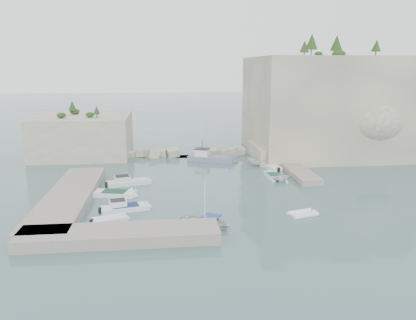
{
  "coord_description": "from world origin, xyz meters",
  "views": [
    {
      "loc": [
        -5.69,
        -47.26,
        15.44
      ],
      "look_at": [
        0.0,
        6.0,
        3.0
      ],
      "focal_mm": 35.0,
      "sensor_mm": 36.0,
      "label": 1
    }
  ],
  "objects": [
    {
      "name": "rowboat",
      "position": [
        -2.02,
        -10.01,
        0.0
      ],
      "size": [
        6.4,
        5.83,
        1.09
      ],
      "primitive_type": "imported",
      "rotation": [
        0.0,
        0.0,
        1.06
      ],
      "color": "silver",
      "rests_on": "ground"
    },
    {
      "name": "tender_east_c",
      "position": [
        10.58,
        12.25,
        0.0
      ],
      "size": [
        2.55,
        5.25,
        0.7
      ],
      "primitive_type": null,
      "rotation": [
        0.0,
        0.0,
        1.76
      ],
      "color": "white",
      "rests_on": "ground"
    },
    {
      "name": "tender_east_a",
      "position": [
        10.08,
        4.9,
        0.0
      ],
      "size": [
        3.58,
        3.32,
        1.55
      ],
      "primitive_type": "imported",
      "rotation": [
        0.0,
        0.0,
        1.88
      ],
      "color": "white",
      "rests_on": "ground"
    },
    {
      "name": "motorboat_c",
      "position": [
        -12.03,
        0.84,
        0.0
      ],
      "size": [
        5.94,
        3.27,
        0.7
      ],
      "primitive_type": null,
      "rotation": [
        0.0,
        0.0,
        -0.23
      ],
      "color": "white",
      "rests_on": "ground"
    },
    {
      "name": "breakwater",
      "position": [
        -1.0,
        22.0,
        0.7
      ],
      "size": [
        28.0,
        3.0,
        1.4
      ],
      "primitive_type": "cube",
      "color": "beige",
      "rests_on": "ground"
    },
    {
      "name": "ground",
      "position": [
        0.0,
        0.0,
        0.0
      ],
      "size": [
        400.0,
        400.0,
        0.0
      ],
      "primitive_type": "plane",
      "color": "#476A69",
      "rests_on": "ground"
    },
    {
      "name": "quay_south",
      "position": [
        -10.0,
        -12.5,
        0.55
      ],
      "size": [
        18.0,
        4.0,
        1.1
      ],
      "primitive_type": "cube",
      "color": "#9E9689",
      "rests_on": "ground"
    },
    {
      "name": "tender_east_b",
      "position": [
        9.26,
        6.62,
        0.0
      ],
      "size": [
        1.78,
        4.38,
        0.7
      ],
      "primitive_type": null,
      "rotation": [
        0.0,
        0.0,
        1.65
      ],
      "color": "white",
      "rests_on": "ground"
    },
    {
      "name": "tender_east_d",
      "position": [
        9.0,
        13.93,
        0.0
      ],
      "size": [
        4.21,
        3.12,
        1.53
      ],
      "primitive_type": "imported",
      "rotation": [
        0.0,
        0.0,
        1.1
      ],
      "color": "silver",
      "rests_on": "ground"
    },
    {
      "name": "cliff_east",
      "position": [
        23.0,
        23.0,
        8.5
      ],
      "size": [
        26.0,
        22.0,
        17.0
      ],
      "primitive_type": "cube",
      "color": "beige",
      "rests_on": "ground"
    },
    {
      "name": "vegetation",
      "position": [
        17.83,
        24.4,
        17.93
      ],
      "size": [
        53.48,
        13.88,
        13.4
      ],
      "color": "#1E4219",
      "rests_on": "ground"
    },
    {
      "name": "inflatable_dinghy",
      "position": [
        8.57,
        -8.04,
        0.0
      ],
      "size": [
        3.56,
        2.41,
        0.44
      ],
      "primitive_type": null,
      "rotation": [
        0.0,
        0.0,
        0.28
      ],
      "color": "white",
      "rests_on": "ground"
    },
    {
      "name": "outcrop_west",
      "position": [
        -20.0,
        25.0,
        3.5
      ],
      "size": [
        16.0,
        14.0,
        7.0
      ],
      "primitive_type": "cube",
      "color": "beige",
      "rests_on": "ground"
    },
    {
      "name": "work_boat",
      "position": [
        1.81,
        17.96,
        0.0
      ],
      "size": [
        8.72,
        5.23,
        2.2
      ],
      "primitive_type": null,
      "rotation": [
        0.0,
        0.0,
        -0.35
      ],
      "color": "slate",
      "rests_on": "ground"
    },
    {
      "name": "motorboat_e",
      "position": [
        -11.5,
        -7.88,
        0.0
      ],
      "size": [
        4.08,
        2.76,
        0.7
      ],
      "primitive_type": null,
      "rotation": [
        0.0,
        0.0,
        0.35
      ],
      "color": "white",
      "rests_on": "ground"
    },
    {
      "name": "ledge_east",
      "position": [
        13.5,
        10.0,
        0.4
      ],
      "size": [
        3.0,
        16.0,
        0.8
      ],
      "primitive_type": "cube",
      "color": "#9E9689",
      "rests_on": "ground"
    },
    {
      "name": "rowboat_mast",
      "position": [
        -2.02,
        -10.01,
        2.64
      ],
      "size": [
        0.1,
        0.1,
        4.2
      ],
      "primitive_type": "cylinder",
      "color": "white",
      "rests_on": "rowboat"
    },
    {
      "name": "quay_west",
      "position": [
        -17.0,
        -1.0,
        0.55
      ],
      "size": [
        5.0,
        24.0,
        1.1
      ],
      "primitive_type": "cube",
      "color": "#9E9689",
      "rests_on": "ground"
    },
    {
      "name": "motorboat_d",
      "position": [
        -10.24,
        -4.53,
        0.0
      ],
      "size": [
        5.92,
        2.92,
        1.4
      ],
      "primitive_type": null,
      "rotation": [
        0.0,
        0.0,
        0.23
      ],
      "color": "white",
      "rests_on": "ground"
    },
    {
      "name": "cliff_terrace",
      "position": [
        13.0,
        18.0,
        1.25
      ],
      "size": [
        8.0,
        10.0,
        2.5
      ],
      "primitive_type": "cube",
      "color": "beige",
      "rests_on": "ground"
    },
    {
      "name": "motorboat_a",
      "position": [
        -10.67,
        5.6,
        0.0
      ],
      "size": [
        6.58,
        3.56,
        1.4
      ],
      "primitive_type": null,
      "rotation": [
        0.0,
        0.0,
        0.28
      ],
      "color": "silver",
      "rests_on": "ground"
    }
  ]
}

